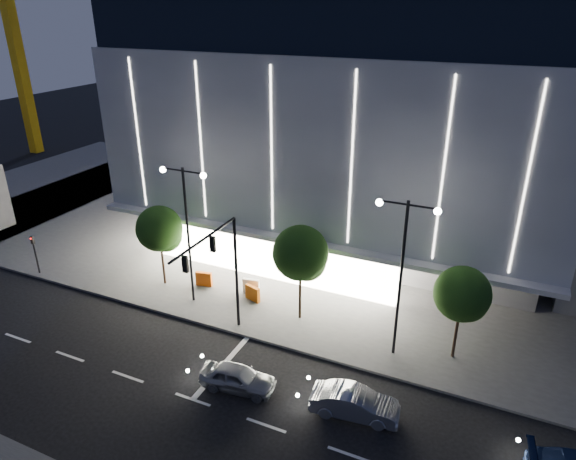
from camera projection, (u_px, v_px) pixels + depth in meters
The scene contains 15 objects.
ground at pixel (177, 370), 26.93m from camera, with size 160.00×160.00×0.00m, color black.
sidewalk_museum at pixel (387, 222), 44.94m from camera, with size 70.00×40.00×0.15m, color #474747.
museum at pixel (366, 118), 40.56m from camera, with size 30.00×25.80×18.00m.
traffic_mast at pixel (222, 262), 27.28m from camera, with size 0.33×5.89×7.07m.
street_lamp_west at pixel (187, 216), 30.63m from camera, with size 3.16×0.36×9.00m.
street_lamp_east at pixel (403, 258), 25.70m from camera, with size 3.16×0.36×9.00m.
ped_signal_far at pixel (35, 251), 35.60m from camera, with size 0.22×0.24×3.00m.
tree_left at pixel (160, 231), 33.39m from camera, with size 3.02×3.02×5.72m.
tree_mid at pixel (301, 256), 29.47m from camera, with size 3.25×3.25×6.15m.
tree_right at pixel (462, 297), 26.24m from camera, with size 2.91×2.91×5.51m.
car_lead at pixel (238, 378), 25.40m from camera, with size 1.54×3.84×1.31m, color #96999D.
car_second at pixel (355, 403), 23.75m from camera, with size 1.44×4.12×1.36m, color #AFB1B7.
barrier_a at pixel (204, 279), 34.46m from camera, with size 1.10×0.25×1.00m, color #F0580D.
barrier_c at pixel (253, 293), 32.77m from camera, with size 1.10×0.25×1.00m, color #C4540A.
barrier_d at pixel (251, 286), 33.62m from camera, with size 1.10×0.25×1.00m, color silver.
Camera 1 is at (14.29, -17.23, 17.68)m, focal length 32.00 mm.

